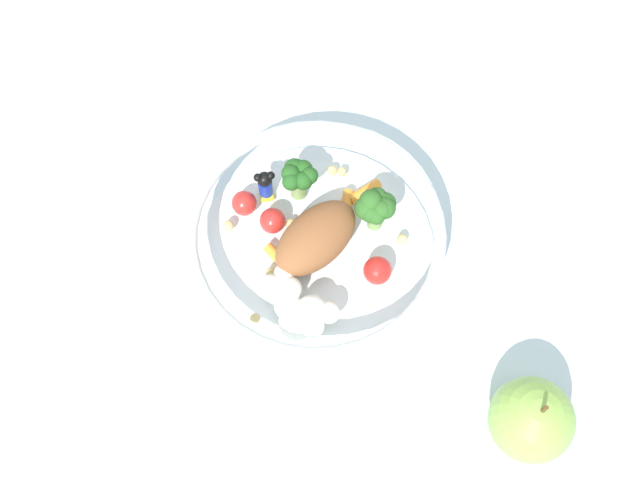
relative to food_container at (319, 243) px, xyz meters
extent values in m
plane|color=silver|center=(0.00, 0.00, -0.03)|extent=(2.40, 2.40, 0.00)
cylinder|color=white|center=(0.00, 0.00, -0.02)|extent=(0.23, 0.23, 0.01)
torus|color=white|center=(0.00, 0.00, 0.01)|extent=(0.24, 0.24, 0.01)
ellipsoid|color=brown|center=(0.00, 0.00, 0.00)|extent=(0.10, 0.10, 0.05)
cylinder|color=#8EB766|center=(-0.02, 0.06, -0.01)|extent=(0.02, 0.02, 0.02)
sphere|color=#23561E|center=(-0.01, 0.06, 0.02)|extent=(0.02, 0.02, 0.02)
sphere|color=#23561E|center=(-0.02, 0.07, 0.02)|extent=(0.02, 0.02, 0.02)
sphere|color=#23561E|center=(-0.03, 0.07, 0.01)|extent=(0.02, 0.02, 0.02)
sphere|color=#23561E|center=(-0.03, 0.06, 0.02)|extent=(0.02, 0.02, 0.02)
sphere|color=#23561E|center=(-0.03, 0.05, 0.02)|extent=(0.02, 0.02, 0.02)
sphere|color=#23561E|center=(-0.02, 0.06, 0.02)|extent=(0.02, 0.02, 0.02)
cylinder|color=#7FAD5B|center=(0.05, 0.03, -0.01)|extent=(0.01, 0.01, 0.03)
sphere|color=#2D6023|center=(0.06, 0.03, 0.02)|extent=(0.02, 0.02, 0.02)
sphere|color=#2D6023|center=(0.06, 0.04, 0.01)|extent=(0.02, 0.02, 0.02)
sphere|color=#2D6023|center=(0.05, 0.04, 0.02)|extent=(0.02, 0.02, 0.02)
sphere|color=#2D6023|center=(0.05, 0.03, 0.02)|extent=(0.02, 0.02, 0.02)
sphere|color=#2D6023|center=(0.04, 0.03, 0.02)|extent=(0.02, 0.02, 0.02)
sphere|color=#2D6023|center=(0.05, 0.02, 0.02)|extent=(0.02, 0.02, 0.02)
sphere|color=#2D6023|center=(0.05, 0.02, 0.02)|extent=(0.02, 0.02, 0.02)
sphere|color=#2D6023|center=(0.06, 0.03, 0.02)|extent=(0.02, 0.02, 0.02)
sphere|color=white|center=(-0.03, -0.05, 0.00)|extent=(0.02, 0.02, 0.02)
sphere|color=white|center=(-0.03, -0.03, 0.00)|extent=(0.02, 0.02, 0.02)
sphere|color=white|center=(-0.04, -0.04, 0.00)|extent=(0.02, 0.02, 0.02)
sphere|color=white|center=(-0.03, -0.06, -0.01)|extent=(0.03, 0.03, 0.03)
sphere|color=white|center=(0.01, -0.07, 0.00)|extent=(0.02, 0.02, 0.02)
sphere|color=white|center=(0.00, -0.07, 0.00)|extent=(0.03, 0.03, 0.03)
sphere|color=white|center=(0.00, -0.07, -0.01)|extent=(0.03, 0.03, 0.03)
sphere|color=white|center=(-0.01, -0.07, -0.01)|extent=(0.02, 0.02, 0.02)
sphere|color=white|center=(-0.02, -0.08, -0.01)|extent=(0.03, 0.03, 0.03)
sphere|color=white|center=(-0.01, -0.08, 0.00)|extent=(0.02, 0.02, 0.02)
sphere|color=white|center=(0.00, -0.07, -0.01)|extent=(0.02, 0.02, 0.02)
cube|color=yellow|center=(-0.06, 0.06, -0.02)|extent=(0.02, 0.02, 0.00)
cylinder|color=#1933B2|center=(-0.06, 0.06, -0.01)|extent=(0.02, 0.02, 0.02)
sphere|color=black|center=(-0.06, 0.06, 0.01)|extent=(0.01, 0.01, 0.01)
sphere|color=black|center=(-0.06, 0.06, 0.01)|extent=(0.01, 0.01, 0.01)
sphere|color=black|center=(-0.05, 0.06, 0.01)|extent=(0.01, 0.01, 0.01)
cylinder|color=orange|center=(-0.04, -0.01, -0.01)|extent=(0.02, 0.02, 0.01)
cylinder|color=orange|center=(0.04, 0.06, -0.01)|extent=(0.03, 0.03, 0.01)
cylinder|color=orange|center=(0.02, 0.05, -0.01)|extent=(0.01, 0.03, 0.01)
sphere|color=red|center=(-0.05, 0.02, -0.01)|extent=(0.03, 0.03, 0.03)
sphere|color=red|center=(0.06, -0.02, -0.01)|extent=(0.03, 0.03, 0.03)
sphere|color=red|center=(-0.08, 0.04, -0.01)|extent=(0.02, 0.02, 0.02)
sphere|color=tan|center=(-0.06, -0.07, -0.02)|extent=(0.01, 0.01, 0.01)
sphere|color=#D1B775|center=(0.01, 0.09, -0.01)|extent=(0.01, 0.01, 0.01)
sphere|color=#D1B775|center=(-0.03, 0.03, -0.01)|extent=(0.01, 0.01, 0.01)
sphere|color=#D1B775|center=(0.02, 0.09, -0.02)|extent=(0.01, 0.01, 0.01)
sphere|color=#D1B775|center=(-0.03, -0.02, -0.01)|extent=(0.01, 0.01, 0.01)
sphere|color=tan|center=(-0.04, -0.03, -0.01)|extent=(0.01, 0.01, 0.01)
sphere|color=#D1B775|center=(0.08, 0.01, -0.01)|extent=(0.01, 0.01, 0.01)
sphere|color=#D1B775|center=(-0.09, 0.02, -0.01)|extent=(0.01, 0.01, 0.01)
sphere|color=#8CB74C|center=(0.19, -0.16, 0.01)|extent=(0.07, 0.07, 0.07)
cylinder|color=brown|center=(0.19, -0.16, 0.05)|extent=(0.00, 0.00, 0.01)
camera|label=1|loc=(0.01, -0.30, 0.67)|focal=43.51mm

